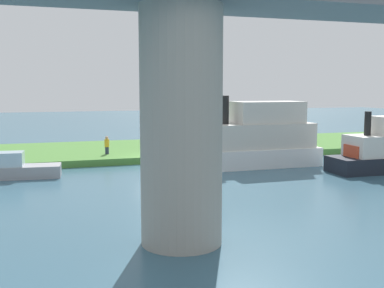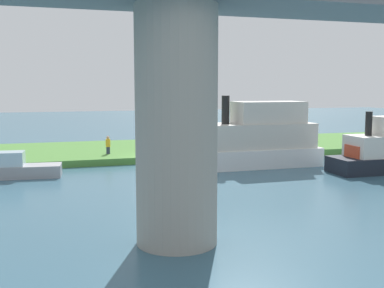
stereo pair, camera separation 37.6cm
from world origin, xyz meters
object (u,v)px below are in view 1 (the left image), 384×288
bridge_pylon (181,127)px  mooring_post (183,147)px  motorboat_red (17,169)px  person_on_bank (107,145)px  riverboat_paddlewheel (255,140)px

bridge_pylon → mooring_post: size_ratio=10.15×
bridge_pylon → mooring_post: bearing=-106.8°
bridge_pylon → motorboat_red: bridge_pylon is taller
mooring_post → bridge_pylon: bearing=73.2°
person_on_bank → motorboat_red: size_ratio=0.28×
bridge_pylon → riverboat_paddlewheel: 17.70m
mooring_post → riverboat_paddlewheel: bearing=129.5°
mooring_post → riverboat_paddlewheel: size_ratio=0.08×
person_on_bank → motorboat_red: bearing=40.8°
mooring_post → riverboat_paddlewheel: 6.30m
person_on_bank → mooring_post: size_ratio=1.67×
bridge_pylon → mooring_post: (-5.84, -19.36, -3.31)m
riverboat_paddlewheel → bridge_pylon: bearing=56.0°
motorboat_red → riverboat_paddlewheel: bearing=178.6°
bridge_pylon → riverboat_paddlewheel: (-9.80, -14.55, -2.35)m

